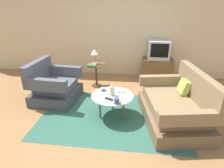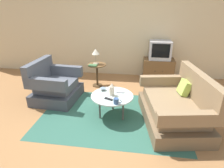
# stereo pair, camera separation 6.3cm
# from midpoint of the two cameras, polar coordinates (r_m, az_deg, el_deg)

# --- Properties ---
(ground_plane) EXTENTS (16.00, 16.00, 0.00)m
(ground_plane) POSITION_cam_midpoint_polar(r_m,az_deg,el_deg) (3.66, -1.99, -9.98)
(ground_plane) COLOR olive
(back_wall) EXTENTS (9.00, 0.12, 2.70)m
(back_wall) POSITION_cam_midpoint_polar(r_m,az_deg,el_deg) (5.48, 1.93, 16.54)
(back_wall) COLOR #CCB78E
(back_wall) RESTS_ON ground
(area_rug) EXTENTS (2.68, 1.85, 0.00)m
(area_rug) POSITION_cam_midpoint_polar(r_m,az_deg,el_deg) (3.72, -0.39, -9.36)
(area_rug) COLOR #2D5B4C
(area_rug) RESTS_ON ground
(armchair) EXTENTS (0.95, 1.02, 0.87)m
(armchair) POSITION_cam_midpoint_polar(r_m,az_deg,el_deg) (4.36, -17.35, -0.84)
(armchair) COLOR #3E424B
(armchair) RESTS_ON ground
(couch) EXTENTS (1.20, 1.66, 0.92)m
(couch) POSITION_cam_midpoint_polar(r_m,az_deg,el_deg) (3.60, 18.12, -6.41)
(couch) COLOR brown
(couch) RESTS_ON ground
(coffee_table) EXTENTS (0.78, 0.78, 0.44)m
(coffee_table) POSITION_cam_midpoint_polar(r_m,az_deg,el_deg) (3.52, -0.41, -3.91)
(coffee_table) COLOR #B2C6C1
(coffee_table) RESTS_ON ground
(side_table) EXTENTS (0.46, 0.46, 0.58)m
(side_table) POSITION_cam_midpoint_polar(r_m,az_deg,el_deg) (4.81, -5.11, 3.97)
(side_table) COLOR brown
(side_table) RESTS_ON ground
(tv_stand) EXTENTS (0.81, 0.47, 0.58)m
(tv_stand) POSITION_cam_midpoint_polar(r_m,az_deg,el_deg) (5.41, 12.88, 4.33)
(tv_stand) COLOR brown
(tv_stand) RESTS_ON ground
(television) EXTENTS (0.56, 0.42, 0.49)m
(television) POSITION_cam_midpoint_polar(r_m,az_deg,el_deg) (5.27, 13.40, 9.87)
(television) COLOR #B7B7BC
(television) RESTS_ON tv_stand
(table_lamp) EXTENTS (0.19, 0.19, 0.38)m
(table_lamp) POSITION_cam_midpoint_polar(r_m,az_deg,el_deg) (4.71, -5.57, 9.27)
(table_lamp) COLOR #9E937A
(table_lamp) RESTS_ON side_table
(vase) EXTENTS (0.09, 0.09, 0.24)m
(vase) POSITION_cam_midpoint_polar(r_m,az_deg,el_deg) (3.45, -0.51, -1.66)
(vase) COLOR beige
(vase) RESTS_ON coffee_table
(mug) EXTENTS (0.14, 0.09, 0.10)m
(mug) POSITION_cam_midpoint_polar(r_m,az_deg,el_deg) (3.21, 0.91, -5.10)
(mug) COLOR #335184
(mug) RESTS_ON coffee_table
(bowl) EXTENTS (0.12, 0.12, 0.05)m
(bowl) POSITION_cam_midpoint_polar(r_m,az_deg,el_deg) (3.68, -3.18, -1.59)
(bowl) COLOR slate
(bowl) RESTS_ON coffee_table
(tv_remote_dark) EXTENTS (0.16, 0.10, 0.02)m
(tv_remote_dark) POSITION_cam_midpoint_polar(r_m,az_deg,el_deg) (3.35, -1.43, -4.48)
(tv_remote_dark) COLOR black
(tv_remote_dark) RESTS_ON coffee_table
(tv_remote_silver) EXTENTS (0.15, 0.05, 0.02)m
(tv_remote_silver) POSITION_cam_midpoint_polar(r_m,az_deg,el_deg) (3.60, 2.00, -2.44)
(tv_remote_silver) COLOR #B2B2B7
(tv_remote_silver) RESTS_ON coffee_table
(book) EXTENTS (0.21, 0.15, 0.03)m
(book) POSITION_cam_midpoint_polar(r_m,az_deg,el_deg) (4.64, -6.36, 5.52)
(book) COLOR #3D663D
(book) RESTS_ON side_table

